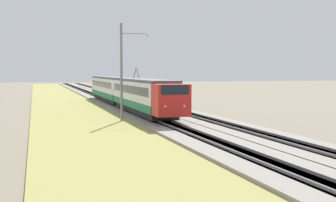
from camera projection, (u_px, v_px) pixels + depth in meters
name	position (u px, v px, depth m)	size (l,w,h in m)	color
ballast_main	(128.00, 109.00, 55.23)	(240.00, 4.40, 0.30)	gray
ballast_adjacent	(163.00, 108.00, 56.41)	(240.00, 4.40, 0.30)	gray
track_main	(128.00, 109.00, 55.23)	(240.00, 1.57, 0.45)	#4C4238
track_adjacent	(163.00, 108.00, 56.41)	(240.00, 1.57, 0.45)	#4C4238
grass_verge	(76.00, 111.00, 53.58)	(240.00, 10.06, 0.12)	#99934C
passenger_train	(124.00, 90.00, 57.38)	(42.60, 2.88, 4.93)	red
catenary_mast_mid	(122.00, 71.00, 42.03)	(0.22, 2.56, 8.92)	slate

